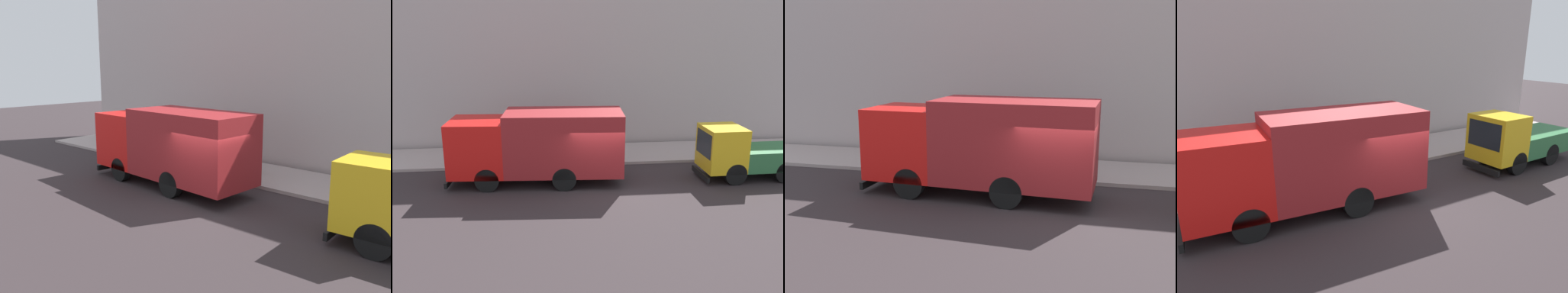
% 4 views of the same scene
% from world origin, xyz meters
% --- Properties ---
extents(ground, '(80.00, 80.00, 0.00)m').
position_xyz_m(ground, '(0.00, 0.00, 0.00)').
color(ground, '#31282B').
extents(sidewalk, '(3.47, 30.00, 0.14)m').
position_xyz_m(sidewalk, '(4.74, 0.00, 0.07)').
color(sidewalk, '#B09F9C').
rests_on(sidewalk, ground).
extents(building_facade, '(0.50, 30.00, 9.34)m').
position_xyz_m(building_facade, '(6.97, 0.00, 4.67)').
color(building_facade, '#B9ABA9').
rests_on(building_facade, ground).
extents(large_utility_truck, '(2.88, 7.55, 3.13)m').
position_xyz_m(large_utility_truck, '(1.05, 2.52, 1.73)').
color(large_utility_truck, red).
rests_on(large_utility_truck, ground).
extents(small_flatbed_truck, '(2.05, 5.38, 2.38)m').
position_xyz_m(small_flatbed_truck, '(0.65, -6.77, 1.12)').
color(small_flatbed_truck, gold).
rests_on(small_flatbed_truck, ground).
extents(pedestrian_walking, '(0.45, 0.45, 1.66)m').
position_xyz_m(pedestrian_walking, '(5.06, 2.84, 1.01)').
color(pedestrian_walking, brown).
rests_on(pedestrian_walking, sidewalk).
extents(pedestrian_standing, '(0.41, 0.41, 1.58)m').
position_xyz_m(pedestrian_standing, '(4.61, 0.80, 0.97)').
color(pedestrian_standing, black).
rests_on(pedestrian_standing, sidewalk).
extents(traffic_cone_orange, '(0.44, 0.44, 0.63)m').
position_xyz_m(traffic_cone_orange, '(3.25, 6.21, 0.45)').
color(traffic_cone_orange, orange).
rests_on(traffic_cone_orange, sidewalk).
extents(street_sign_post, '(0.44, 0.08, 2.23)m').
position_xyz_m(street_sign_post, '(3.37, 1.61, 1.47)').
color(street_sign_post, '#4C5156').
rests_on(street_sign_post, sidewalk).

